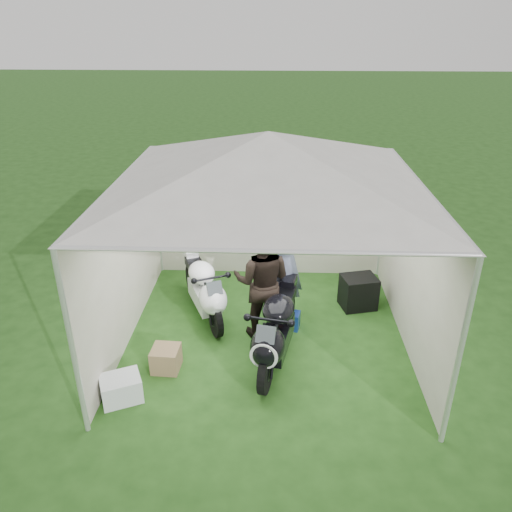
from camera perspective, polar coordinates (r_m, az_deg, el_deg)
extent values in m
plane|color=#1E4615|center=(7.54, 1.18, -8.86)|extent=(80.00, 80.00, 0.00)
cylinder|color=silver|center=(5.65, -20.27, -9.75)|extent=(0.06, 0.06, 2.30)
cylinder|color=silver|center=(5.57, 22.19, -10.64)|extent=(0.06, 0.06, 2.30)
cylinder|color=silver|center=(9.03, -11.29, 4.95)|extent=(0.06, 0.06, 2.30)
cylinder|color=silver|center=(8.98, 14.46, 4.51)|extent=(0.06, 0.06, 2.30)
cube|color=beige|center=(8.78, 1.55, 4.85)|extent=(4.00, 0.02, 2.30)
cube|color=beige|center=(7.26, -14.72, -0.70)|extent=(0.02, 4.00, 2.30)
cube|color=beige|center=(7.20, 17.39, -1.28)|extent=(0.02, 4.00, 2.30)
pyramid|color=silver|center=(6.41, 1.40, 11.02)|extent=(5.66, 5.66, 0.70)
cube|color=#99A5B7|center=(8.71, -9.45, 9.21)|extent=(0.22, 0.02, 0.28)
cube|color=#99A5B7|center=(8.65, -7.15, 9.23)|extent=(0.22, 0.02, 0.28)
cube|color=#99A5B7|center=(8.60, -4.82, 9.24)|extent=(0.22, 0.01, 0.28)
cube|color=#99A5B7|center=(8.57, -2.46, 9.24)|extent=(0.22, 0.01, 0.28)
cube|color=#99A5B7|center=(8.80, -9.31, 7.33)|extent=(0.22, 0.02, 0.28)
cube|color=#99A5B7|center=(8.74, -7.04, 7.35)|extent=(0.22, 0.01, 0.28)
cube|color=#99A5B7|center=(8.69, -4.75, 7.35)|extent=(0.22, 0.02, 0.28)
cube|color=#99A5B7|center=(8.65, -2.43, 7.33)|extent=(0.22, 0.01, 0.28)
cylinder|color=#D8590C|center=(8.50, 2.98, 9.80)|extent=(3.20, 0.02, 0.02)
cylinder|color=black|center=(7.39, -4.65, -7.20)|extent=(0.30, 0.54, 0.54)
cylinder|color=black|center=(8.45, -7.16, -2.79)|extent=(0.34, 0.55, 0.54)
cube|color=white|center=(7.84, -5.93, -4.55)|extent=(0.63, 0.91, 0.27)
ellipsoid|color=white|center=(7.31, -4.94, -4.92)|extent=(0.59, 0.66, 0.45)
ellipsoid|color=white|center=(7.74, -6.23, -1.91)|extent=(0.59, 0.67, 0.32)
cube|color=black|center=(8.08, -6.90, -1.13)|extent=(0.43, 0.59, 0.13)
cube|color=white|center=(8.31, -7.46, 0.19)|extent=(0.29, 0.33, 0.16)
cube|color=black|center=(8.07, -6.68, -2.38)|extent=(0.28, 0.49, 0.09)
cube|color=#3F474C|center=(7.10, -4.76, -3.71)|extent=(0.25, 0.21, 0.19)
cylinder|color=black|center=(6.37, 1.12, -13.04)|extent=(0.22, 0.59, 0.58)
cylinder|color=black|center=(7.45, 3.53, -6.66)|extent=(0.26, 0.60, 0.58)
cube|color=black|center=(6.81, 2.36, -9.30)|extent=(0.51, 0.97, 0.29)
ellipsoid|color=black|center=(6.25, 1.35, -10.28)|extent=(0.55, 0.66, 0.49)
ellipsoid|color=black|center=(6.68, 2.59, -6.10)|extent=(0.54, 0.67, 0.34)
cube|color=black|center=(7.04, 3.24, -4.88)|extent=(0.37, 0.62, 0.14)
cube|color=black|center=(7.27, 3.75, -3.10)|extent=(0.27, 0.33, 0.18)
cube|color=maroon|center=(7.04, 3.05, -6.43)|extent=(0.21, 0.54, 0.10)
cube|color=#3F474C|center=(6.01, 1.12, -8.96)|extent=(0.26, 0.19, 0.20)
cylinder|color=white|center=(6.09, 0.88, -11.43)|extent=(0.35, 0.09, 0.35)
cube|color=blue|center=(7.62, 3.64, -7.29)|extent=(0.39, 0.29, 0.26)
imported|color=black|center=(7.09, 0.71, -2.93)|extent=(0.94, 0.78, 1.76)
imported|color=slate|center=(7.40, 3.36, -0.68)|extent=(0.74, 0.86, 1.98)
cube|color=black|center=(8.22, 11.62, -4.05)|extent=(0.63, 0.55, 0.54)
cube|color=silver|center=(6.54, -15.16, -14.39)|extent=(0.59, 0.54, 0.32)
cube|color=olive|center=(6.89, -10.24, -11.46)|extent=(0.38, 0.38, 0.32)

